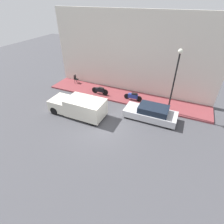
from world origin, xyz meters
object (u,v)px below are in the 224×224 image
Objects in this scene: parked_car at (151,113)px; motorcycle_blue at (133,96)px; delivery_van at (78,106)px; cafe_chair at (76,79)px; motorcycle_black at (100,90)px; streetlamp at (176,73)px.

parked_car reaches higher than motorcycle_blue.
cafe_chair is at bearing 35.68° from delivery_van.
motorcycle_black is (3.89, -0.09, -0.27)m from delivery_van.
motorcycle_black is 4.07m from cafe_chair.
cafe_chair is at bearing 70.89° from motorcycle_black.
parked_car reaches higher than motorcycle_black.
motorcycle_blue is at bearing -41.48° from delivery_van.
motorcycle_black is at bearing -1.39° from delivery_van.
motorcycle_blue is at bearing 46.73° from parked_car.
motorcycle_black is at bearing -109.11° from cafe_chair.
parked_car is 3.67m from streetlamp.
motorcycle_black is at bearing 86.29° from streetlamp.
streetlamp reaches higher than motorcycle_blue.
streetlamp reaches higher than motorcycle_black.
motorcycle_blue is 7.45m from cafe_chair.
motorcycle_black is 3.53m from motorcycle_blue.
delivery_van is 5.21× the size of cafe_chair.
motorcycle_black is 1.02× the size of motorcycle_blue.
delivery_van is 5.46m from motorcycle_blue.
motorcycle_black is at bearing 93.19° from motorcycle_blue.
streetlamp is at bearing -99.36° from cafe_chair.
cafe_chair is (3.29, 9.65, 0.09)m from parked_car.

